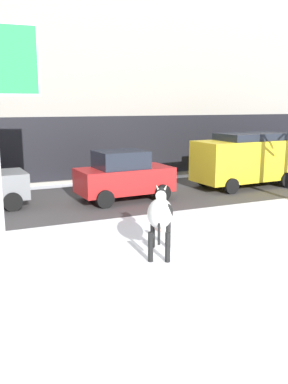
% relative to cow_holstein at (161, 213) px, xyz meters
% --- Properties ---
extents(ground_plane, '(120.00, 120.00, 0.00)m').
position_rel_cow_holstein_xyz_m(ground_plane, '(0.93, -1.26, -1.00)').
color(ground_plane, white).
extents(road_strip, '(60.00, 5.60, 0.01)m').
position_rel_cow_holstein_xyz_m(road_strip, '(0.93, 6.22, -1.00)').
color(road_strip, '#423F3F').
rests_on(road_strip, ground).
extents(building_facade, '(44.00, 6.10, 13.00)m').
position_rel_cow_holstein_xyz_m(building_facade, '(0.93, 12.79, 5.48)').
color(building_facade, gray).
rests_on(building_facade, ground).
extents(cow_holstein, '(1.27, 1.86, 1.54)m').
position_rel_cow_holstein_xyz_m(cow_holstein, '(0.00, 0.00, 0.00)').
color(cow_holstein, silver).
rests_on(cow_holstein, ground).
extents(car_red_hatchback, '(3.58, 2.06, 1.86)m').
position_rel_cow_holstein_xyz_m(car_red_hatchback, '(1.31, 5.71, -0.07)').
color(car_red_hatchback, red).
rests_on(car_red_hatchback, ground).
extents(car_yellow_van, '(4.69, 2.30, 2.32)m').
position_rel_cow_holstein_xyz_m(car_yellow_van, '(7.12, 5.98, 0.24)').
color(car_yellow_van, gold).
rests_on(car_yellow_van, ground).
extents(pedestrian_by_cars, '(0.36, 0.24, 1.73)m').
position_rel_cow_holstein_xyz_m(pedestrian_by_cars, '(8.63, 9.35, -0.12)').
color(pedestrian_by_cars, '#282833').
rests_on(pedestrian_by_cars, ground).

